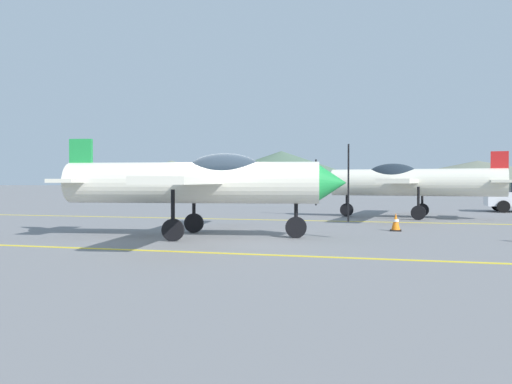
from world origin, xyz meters
name	(u,v)px	position (x,y,z in m)	size (l,w,h in m)	color
ground_plane	(219,237)	(0.00, 0.00, 0.00)	(400.00, 400.00, 0.00)	slate
apron_line_near	(174,251)	(0.00, -3.17, 0.01)	(80.00, 0.16, 0.01)	yellow
apron_line_far	(273,220)	(0.00, 7.13, 0.01)	(80.00, 0.16, 0.01)	yellow
airplane_near	(202,181)	(-0.51, 0.05, 1.63)	(8.44, 9.67, 2.89)	silver
airplane_mid	(408,181)	(5.49, 9.93, 1.63)	(8.43, 9.67, 2.89)	silver
traffic_cone_front	(396,222)	(4.96, 3.38, 0.29)	(0.36, 0.36, 0.59)	black
hill_left	(172,173)	(-72.22, 159.08, 4.65)	(55.18, 55.18, 9.30)	slate
hill_centerleft	(281,169)	(-24.54, 124.05, 4.97)	(58.16, 58.16, 9.94)	#4C6651
hill_centerright	(478,175)	(24.68, 122.98, 3.39)	(68.11, 68.11, 6.78)	slate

